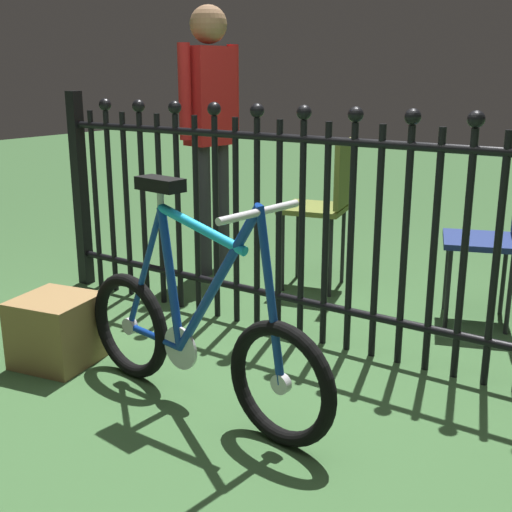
# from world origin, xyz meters

# --- Properties ---
(ground_plane) EXTENTS (20.00, 20.00, 0.00)m
(ground_plane) POSITION_xyz_m (0.00, 0.00, 0.00)
(ground_plane) COLOR #365B31
(iron_fence) EXTENTS (3.44, 0.07, 1.18)m
(iron_fence) POSITION_xyz_m (-0.07, 0.71, 0.60)
(iron_fence) COLOR black
(iron_fence) RESTS_ON ground
(bicycle) EXTENTS (1.29, 0.40, 0.90)m
(bicycle) POSITION_xyz_m (-0.09, -0.12, 0.30)
(bicycle) COLOR black
(bicycle) RESTS_ON ground
(chair_olive) EXTENTS (0.45, 0.44, 0.91)m
(chair_olive) POSITION_xyz_m (-0.40, 1.47, 0.56)
(chair_olive) COLOR black
(chair_olive) RESTS_ON ground
(chair_navy) EXTENTS (0.48, 0.48, 0.81)m
(chair_navy) POSITION_xyz_m (0.60, 1.45, 0.50)
(chair_navy) COLOR black
(chair_navy) RESTS_ON ground
(person_visitor) EXTENTS (0.23, 0.47, 1.67)m
(person_visitor) POSITION_xyz_m (-1.17, 1.35, 1.00)
(person_visitor) COLOR #2D2D33
(person_visitor) RESTS_ON ground
(display_crate) EXTENTS (0.38, 0.38, 0.31)m
(display_crate) POSITION_xyz_m (-0.88, -0.17, 0.16)
(display_crate) COLOR olive
(display_crate) RESTS_ON ground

